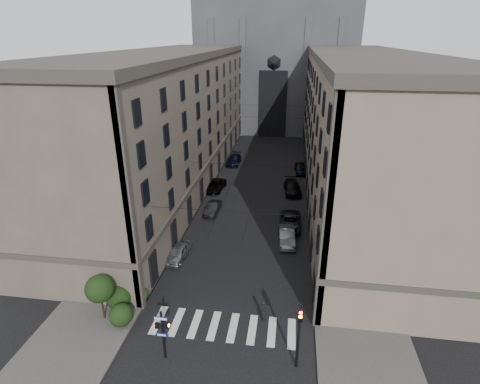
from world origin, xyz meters
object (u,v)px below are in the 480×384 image
at_px(traffic_light_right, 299,330).
at_px(pedestrian_signal_left, 163,331).
at_px(gothic_tower, 277,49).
at_px(car_left_midfar, 215,186).
at_px(car_right_far, 301,168).
at_px(pedestrian, 263,311).
at_px(car_right_near, 287,236).
at_px(car_left_midnear, 213,208).
at_px(car_left_near, 178,252).
at_px(car_right_midnear, 290,222).
at_px(car_right_midfar, 292,188).
at_px(car_left_far, 234,160).

bearing_deg(traffic_light_right, pedestrian_signal_left, -177.36).
relative_size(gothic_tower, car_left_midfar, 11.63).
xyz_separation_m(car_right_far, pedestrian, (-3.22, -34.92, 0.14)).
relative_size(car_left_midfar, car_right_near, 1.07).
bearing_deg(car_right_far, gothic_tower, 94.95).
bearing_deg(car_left_midnear, pedestrian, -63.52).
bearing_deg(pedestrian, car_left_near, 26.39).
bearing_deg(car_left_midnear, gothic_tower, 87.52).
bearing_deg(car_left_near, car_left_midnear, 90.15).
height_order(pedestrian_signal_left, car_left_near, pedestrian_signal_left).
relative_size(traffic_light_right, car_right_near, 1.12).
xyz_separation_m(car_right_midnear, pedestrian, (-1.78, -15.86, 0.17)).
xyz_separation_m(car_left_midnear, car_right_near, (9.42, -5.95, 0.09)).
distance_m(traffic_light_right, car_left_midfar, 32.42).
bearing_deg(car_right_midnear, car_right_near, -94.23).
relative_size(car_left_near, pedestrian, 2.27).
xyz_separation_m(gothic_tower, pedestrian, (2.98, -68.79, -16.88)).
xyz_separation_m(pedestrian_signal_left, car_right_far, (9.71, 39.59, -1.54)).
xyz_separation_m(car_left_midnear, car_left_midfar, (-1.25, 7.56, 0.02)).
bearing_deg(car_right_far, car_left_near, -119.84).
bearing_deg(traffic_light_right, car_right_far, 89.12).
bearing_deg(car_left_midfar, car_right_midnear, -36.55).
bearing_deg(car_right_far, traffic_light_right, -96.30).
bearing_deg(car_right_midfar, car_left_midfar, 176.36).
height_order(car_left_midfar, car_right_midfar, car_right_midfar).
distance_m(car_right_near, car_right_far, 22.65).
xyz_separation_m(gothic_tower, car_right_midfar, (4.93, -42.38, -17.01)).
height_order(gothic_tower, car_left_midfar, gothic_tower).
bearing_deg(car_left_far, car_left_near, -90.26).
relative_size(car_right_midfar, pedestrian, 2.95).
bearing_deg(pedestrian_signal_left, car_left_midfar, 94.98).
bearing_deg(car_left_far, car_left_midnear, -87.45).
xyz_separation_m(car_left_midfar, car_right_midfar, (11.10, 0.56, 0.09)).
bearing_deg(pedestrian_signal_left, car_right_far, 76.21).
relative_size(car_left_far, car_right_midnear, 0.97).
bearing_deg(gothic_tower, car_right_midfar, -83.36).
bearing_deg(car_right_midfar, car_left_far, 125.10).
bearing_deg(pedestrian, car_right_midfar, -28.18).
height_order(pedestrian_signal_left, car_right_near, pedestrian_signal_left).
bearing_deg(car_left_far, car_left_midfar, -92.63).
height_order(gothic_tower, car_right_far, gothic_tower).
distance_m(pedestrian_signal_left, car_left_midfar, 30.67).
xyz_separation_m(car_left_near, pedestrian, (9.18, -7.61, 0.21)).
relative_size(car_left_near, car_right_midfar, 0.77).
xyz_separation_m(car_right_midnear, car_right_far, (1.44, 19.06, 0.03)).
height_order(car_left_midnear, car_right_near, car_right_near).
xyz_separation_m(car_right_near, pedestrian, (-1.51, -12.34, 0.15)).
bearing_deg(pedestrian, traffic_light_right, -172.30).
relative_size(car_left_midnear, car_right_near, 0.88).
xyz_separation_m(car_right_near, car_right_far, (1.71, 22.58, 0.02)).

